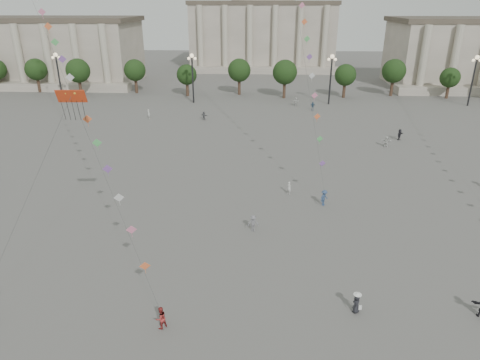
{
  "coord_description": "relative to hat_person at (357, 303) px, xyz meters",
  "views": [
    {
      "loc": [
        0.25,
        -24.42,
        20.99
      ],
      "look_at": [
        -1.62,
        12.0,
        5.72
      ],
      "focal_mm": 32.0,
      "sensor_mm": 36.0,
      "label": 1
    }
  ],
  "objects": [
    {
      "name": "person_crowd_13",
      "position": [
        -3.76,
        20.58,
        -0.03
      ],
      "size": [
        0.67,
        0.66,
        1.57
      ],
      "primitive_type": "imported",
      "rotation": [
        0.0,
        0.0,
        2.4
      ],
      "color": "silver",
      "rests_on": "ground"
    },
    {
      "name": "lamp_post_far_west",
      "position": [
        -52.41,
        68.93,
        6.54
      ],
      "size": [
        2.0,
        0.9,
        10.65
      ],
      "color": "#262628",
      "rests_on": "ground"
    },
    {
      "name": "person_crowd_9",
      "position": [
        15.46,
        42.98,
        0.08
      ],
      "size": [
        1.5,
        1.59,
        1.79
      ],
      "primitive_type": "imported",
      "rotation": [
        0.0,
        0.0,
        0.84
      ],
      "color": "black",
      "rests_on": "ground"
    },
    {
      "name": "kite_flyer_1",
      "position": [
        -0.05,
        17.76,
        0.1
      ],
      "size": [
        1.3,
        1.33,
        1.83
      ],
      "primitive_type": "imported",
      "rotation": [
        0.0,
        0.0,
        0.84
      ],
      "color": "navy",
      "rests_on": "ground"
    },
    {
      "name": "lamp_post_mid_east",
      "position": [
        7.59,
        68.93,
        6.54
      ],
      "size": [
        2.0,
        0.9,
        10.65
      ],
      "color": "#262628",
      "rests_on": "ground"
    },
    {
      "name": "hat_person",
      "position": [
        0.0,
        0.0,
        0.0
      ],
      "size": [
        0.85,
        0.85,
        1.69
      ],
      "color": "black",
      "rests_on": "ground"
    },
    {
      "name": "lamp_post_mid_west",
      "position": [
        -22.41,
        68.93,
        6.54
      ],
      "size": [
        2.0,
        0.9,
        10.65
      ],
      "color": "#262628",
      "rests_on": "ground"
    },
    {
      "name": "person_crowd_7",
      "position": [
        12.34,
        39.2,
        0.05
      ],
      "size": [
        1.68,
        0.95,
        1.73
      ],
      "primitive_type": "imported",
      "rotation": [
        0.0,
        0.0,
        2.85
      ],
      "color": "silver",
      "rests_on": "ground"
    },
    {
      "name": "person_crowd_10",
      "position": [
        -28.94,
        54.61,
        0.08
      ],
      "size": [
        0.72,
        0.77,
        1.77
      ],
      "primitive_type": "imported",
      "rotation": [
        0.0,
        0.0,
        2.19
      ],
      "color": "silver",
      "rests_on": "ground"
    },
    {
      "name": "person_crowd_6",
      "position": [
        -7.76,
        11.58,
        0.05
      ],
      "size": [
        1.18,
        0.78,
        1.72
      ],
      "primitive_type": "imported",
      "rotation": [
        0.0,
        0.0,
        0.13
      ],
      "color": "slate",
      "rests_on": "ground"
    },
    {
      "name": "kite_train_west",
      "position": [
        -31.38,
        22.72,
        19.85
      ],
      "size": [
        33.28,
        46.65,
        68.36
      ],
      "color": "#3F3F3F",
      "rests_on": "ground"
    },
    {
      "name": "person_crowd_4",
      "position": [
        0.17,
        66.93,
        0.1
      ],
      "size": [
        1.78,
        1.1,
        1.83
      ],
      "primitive_type": "imported",
      "rotation": [
        0.0,
        0.0,
        3.5
      ],
      "color": "beige",
      "rests_on": "ground"
    },
    {
      "name": "hall_central",
      "position": [
        -7.41,
        128.15,
        13.42
      ],
      "size": [
        48.3,
        34.3,
        35.5
      ],
      "color": "gray",
      "rests_on": "ground"
    },
    {
      "name": "person_crowd_12",
      "position": [
        -18.16,
        54.07,
        -0.01
      ],
      "size": [
        1.52,
        1.18,
        1.61
      ],
      "primitive_type": "imported",
      "rotation": [
        0.0,
        0.0,
        2.6
      ],
      "color": "#56575B",
      "rests_on": "ground"
    },
    {
      "name": "kite_flyer_0",
      "position": [
        -13.82,
        -2.33,
        0.04
      ],
      "size": [
        1.03,
        1.04,
        1.7
      ],
      "primitive_type": "imported",
      "rotation": [
        0.0,
        0.0,
        3.96
      ],
      "color": "#9E2C2B",
      "rests_on": "ground"
    },
    {
      "name": "dragon_kite",
      "position": [
        -21.49,
        5.7,
        12.83
      ],
      "size": [
        3.49,
        4.7,
        16.22
      ],
      "color": "red",
      "rests_on": "ground"
    },
    {
      "name": "tree_row",
      "position": [
        -7.41,
        76.93,
        4.58
      ],
      "size": [
        137.12,
        5.12,
        8.0
      ],
      "color": "#3B281D",
      "rests_on": "ground"
    },
    {
      "name": "lamp_post_far_east",
      "position": [
        37.59,
        68.93,
        6.54
      ],
      "size": [
        2.0,
        0.9,
        10.65
      ],
      "color": "#262628",
      "rests_on": "ground"
    },
    {
      "name": "ground",
      "position": [
        -7.41,
        -1.07,
        -0.81
      ],
      "size": [
        360.0,
        360.0,
        0.0
      ],
      "primitive_type": "plane",
      "color": "#5E5C59",
      "rests_on": "ground"
    },
    {
      "name": "person_crowd_0",
      "position": [
        3.39,
        62.85,
        0.11
      ],
      "size": [
        1.12,
        0.55,
        1.84
      ],
      "primitive_type": "imported",
      "rotation": [
        0.0,
        0.0,
        0.09
      ],
      "color": "#325171",
      "rests_on": "ground"
    }
  ]
}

